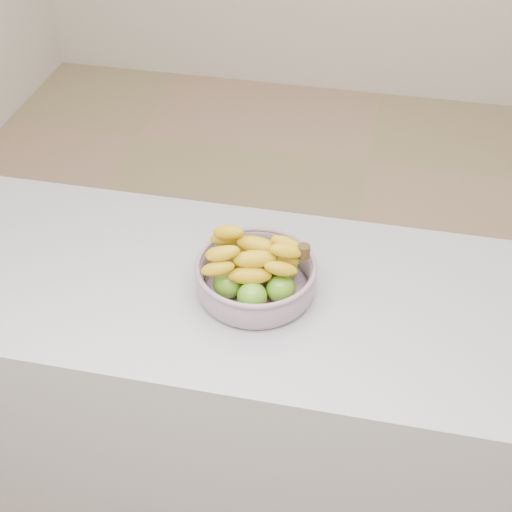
{
  "coord_description": "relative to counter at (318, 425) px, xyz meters",
  "views": [
    {
      "loc": [
        0.08,
        -1.89,
        1.99
      ],
      "look_at": [
        -0.16,
        -0.76,
        1.0
      ],
      "focal_mm": 50.0,
      "sensor_mm": 36.0,
      "label": 1
    }
  ],
  "objects": [
    {
      "name": "fruit_bowl",
      "position": [
        -0.16,
        -0.0,
        0.5
      ],
      "size": [
        0.27,
        0.27,
        0.14
      ],
      "rotation": [
        0.0,
        0.0,
        0.08
      ],
      "color": "#97A4B5",
      "rests_on": "counter"
    },
    {
      "name": "counter",
      "position": [
        0.0,
        0.0,
        0.0
      ],
      "size": [
        2.0,
        0.6,
        0.9
      ],
      "primitive_type": "cube",
      "color": "#9A9BA2",
      "rests_on": "ground"
    },
    {
      "name": "ground",
      "position": [
        0.0,
        0.76,
        -0.45
      ],
      "size": [
        4.0,
        4.0,
        0.0
      ],
      "primitive_type": "plane",
      "color": "#98775D",
      "rests_on": "ground"
    }
  ]
}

